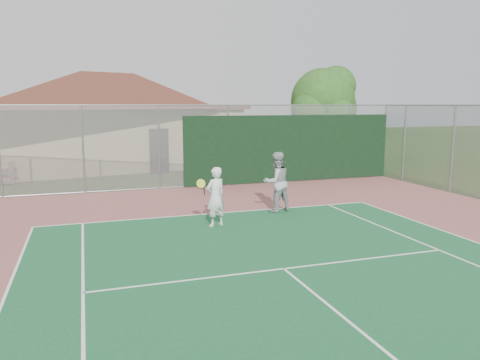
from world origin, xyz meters
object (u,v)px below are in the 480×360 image
clubhouse (109,111)px  player_white_front (215,197)px  tree (324,102)px  player_grey_back (276,183)px

clubhouse → player_white_front: 16.04m
tree → player_white_front: (-8.57, -9.40, -2.75)m
tree → player_grey_back: bearing=-126.8°
player_grey_back → tree: bearing=-137.7°
tree → player_grey_back: 10.62m
player_white_front → player_grey_back: (2.40, 1.17, 0.11)m
player_white_front → player_grey_back: bearing=-175.6°
clubhouse → tree: bearing=-41.0°
tree → player_grey_back: (-6.17, -8.23, -2.64)m
clubhouse → tree: size_ratio=2.89×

